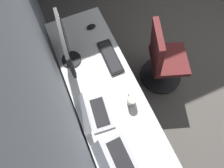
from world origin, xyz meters
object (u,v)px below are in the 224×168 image
(keyboard_main, at_px, (110,57))
(office_chair, at_px, (163,60))
(mouse_spare, at_px, (91,27))
(coffee_mug, at_px, (132,100))
(drawer_pedestal, at_px, (116,129))
(monitor_primary, at_px, (66,45))
(laptop_leftmost, at_px, (94,113))
(laptop_left, at_px, (114,159))

(keyboard_main, bearing_deg, office_chair, -102.75)
(keyboard_main, bearing_deg, mouse_spare, 5.89)
(mouse_spare, xyz_separation_m, coffee_mug, (-0.96, -0.03, 0.03))
(mouse_spare, bearing_deg, office_chair, -130.78)
(drawer_pedestal, distance_m, monitor_primary, 1.02)
(drawer_pedestal, relative_size, office_chair, 0.72)
(laptop_leftmost, height_order, mouse_spare, laptop_leftmost)
(laptop_left, bearing_deg, drawer_pedestal, -28.49)
(monitor_primary, xyz_separation_m, coffee_mug, (-0.66, -0.36, -0.21))
(coffee_mug, bearing_deg, laptop_leftmost, 85.57)
(keyboard_main, distance_m, mouse_spare, 0.44)
(laptop_left, xyz_separation_m, keyboard_main, (0.91, -0.36, -0.04))
(office_chair, bearing_deg, keyboard_main, 77.25)
(mouse_spare, height_order, coffee_mug, coffee_mug)
(laptop_left, relative_size, keyboard_main, 0.84)
(mouse_spare, height_order, office_chair, office_chair)
(monitor_primary, height_order, keyboard_main, monitor_primary)
(office_chair, bearing_deg, drawer_pedestal, 120.93)
(monitor_primary, xyz_separation_m, laptop_left, (-1.04, -0.01, -0.21))
(laptop_left, height_order, office_chair, office_chair)
(laptop_leftmost, bearing_deg, monitor_primary, 0.16)
(drawer_pedestal, relative_size, laptop_leftmost, 1.89)
(monitor_primary, distance_m, office_chair, 1.16)
(coffee_mug, xyz_separation_m, office_chair, (0.38, -0.63, -0.32))
(drawer_pedestal, bearing_deg, office_chair, -59.07)
(laptop_leftmost, relative_size, laptop_left, 1.04)
(monitor_primary, bearing_deg, office_chair, -105.31)
(monitor_primary, bearing_deg, drawer_pedestal, -168.48)
(coffee_mug, bearing_deg, monitor_primary, 29.06)
(laptop_leftmost, distance_m, keyboard_main, 0.62)
(drawer_pedestal, xyz_separation_m, laptop_leftmost, (0.15, 0.16, 0.43))
(monitor_primary, distance_m, coffee_mug, 0.78)
(office_chair, bearing_deg, laptop_leftmost, 109.54)
(laptop_leftmost, height_order, laptop_left, laptop_left)
(laptop_left, relative_size, office_chair, 0.36)
(laptop_left, xyz_separation_m, coffee_mug, (0.39, -0.35, -0.00))
(laptop_left, bearing_deg, coffee_mug, -42.04)
(coffee_mug, bearing_deg, laptop_left, 137.96)
(keyboard_main, relative_size, mouse_spare, 4.06)
(laptop_left, bearing_deg, laptop_leftmost, 1.57)
(monitor_primary, height_order, mouse_spare, monitor_primary)
(keyboard_main, xyz_separation_m, coffee_mug, (-0.52, 0.01, 0.03))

